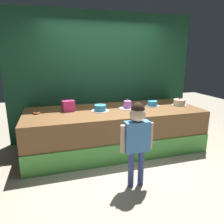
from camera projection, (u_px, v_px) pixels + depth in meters
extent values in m
plane|color=#ADA38E|center=(125.00, 163.00, 3.58)|extent=(12.00, 12.00, 0.00)
cube|color=brown|center=(114.00, 129.00, 4.08)|extent=(3.31, 1.30, 0.80)
cube|color=#59B24C|center=(125.00, 154.00, 3.52)|extent=(3.31, 0.02, 0.36)
cube|color=#19472D|center=(104.00, 77.00, 4.53)|extent=(4.02, 0.08, 2.68)
cylinder|color=#3F4C8C|center=(131.00, 169.00, 2.88)|extent=(0.08, 0.08, 0.53)
cylinder|color=#3F4C8C|center=(141.00, 167.00, 2.92)|extent=(0.08, 0.08, 0.53)
cube|color=#4C8CD8|center=(137.00, 136.00, 2.78)|extent=(0.33, 0.15, 0.42)
cylinder|color=beige|center=(123.00, 139.00, 2.73)|extent=(0.07, 0.07, 0.38)
cylinder|color=beige|center=(150.00, 136.00, 2.84)|extent=(0.07, 0.07, 0.38)
sphere|color=beige|center=(138.00, 114.00, 2.70)|extent=(0.21, 0.21, 0.21)
sphere|color=black|center=(138.00, 109.00, 2.68)|extent=(0.18, 0.18, 0.18)
cube|color=#F03787|center=(68.00, 106.00, 3.86)|extent=(0.24, 0.21, 0.20)
torus|color=brown|center=(36.00, 113.00, 3.67)|extent=(0.12, 0.12, 0.03)
cylinder|color=silver|center=(100.00, 111.00, 3.87)|extent=(0.33, 0.33, 0.01)
cylinder|color=#3399D8|center=(100.00, 108.00, 3.85)|extent=(0.22, 0.22, 0.11)
cone|color=#F2E566|center=(100.00, 104.00, 3.83)|extent=(0.02, 0.02, 0.04)
cylinder|color=silver|center=(127.00, 108.00, 4.08)|extent=(0.34, 0.34, 0.01)
cylinder|color=#CC66D8|center=(128.00, 104.00, 4.06)|extent=(0.14, 0.14, 0.14)
cone|color=#F2E566|center=(128.00, 99.00, 4.03)|extent=(0.02, 0.02, 0.06)
cylinder|color=silver|center=(152.00, 106.00, 4.27)|extent=(0.29, 0.29, 0.01)
cylinder|color=#3399D8|center=(152.00, 103.00, 4.26)|extent=(0.20, 0.20, 0.09)
cylinder|color=silver|center=(179.00, 105.00, 4.33)|extent=(0.30, 0.30, 0.01)
cylinder|color=beige|center=(179.00, 102.00, 4.32)|extent=(0.24, 0.24, 0.11)
sphere|color=red|center=(180.00, 98.00, 4.30)|extent=(0.04, 0.04, 0.04)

